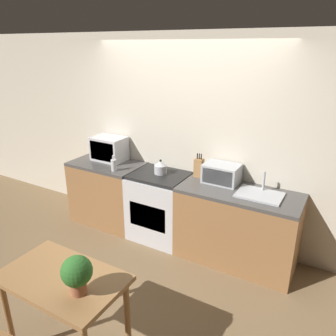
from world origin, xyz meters
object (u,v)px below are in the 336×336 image
(bottle, at_px, (114,165))
(toaster_oven, at_px, (221,173))
(dining_table, at_px, (63,288))
(stove_range, at_px, (160,206))
(microwave, at_px, (109,149))
(kettle, at_px, (161,167))

(bottle, relative_size, toaster_oven, 0.51)
(toaster_oven, bearing_deg, dining_table, -103.28)
(stove_range, relative_size, bottle, 4.26)
(toaster_oven, distance_m, dining_table, 2.15)
(bottle, bearing_deg, stove_range, 18.15)
(stove_range, xyz_separation_m, bottle, (-0.58, -0.19, 0.53))
(microwave, xyz_separation_m, bottle, (0.33, -0.31, -0.08))
(stove_range, xyz_separation_m, dining_table, (0.29, -1.92, 0.22))
(kettle, bearing_deg, toaster_oven, 8.11)
(kettle, distance_m, toaster_oven, 0.78)
(kettle, bearing_deg, bottle, -159.08)
(toaster_oven, height_order, dining_table, toaster_oven)
(stove_range, bearing_deg, dining_table, -81.52)
(dining_table, bearing_deg, bottle, 116.53)
(bottle, bearing_deg, microwave, 136.31)
(microwave, distance_m, dining_table, 2.40)
(toaster_oven, bearing_deg, stove_range, -169.65)
(stove_range, distance_m, dining_table, 1.95)
(toaster_oven, xyz_separation_m, dining_table, (-0.49, -2.06, -0.35))
(microwave, relative_size, dining_table, 0.47)
(microwave, bearing_deg, kettle, -5.88)
(microwave, xyz_separation_m, dining_table, (1.19, -2.04, -0.40))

